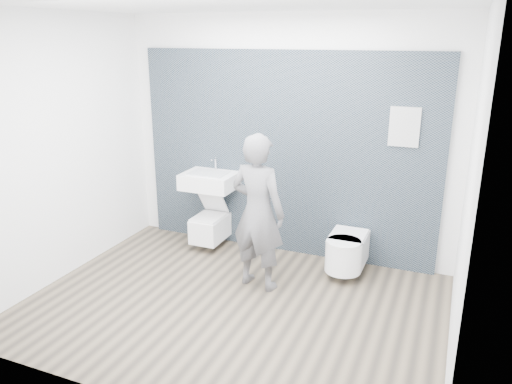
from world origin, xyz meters
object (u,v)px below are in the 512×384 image
at_px(toilet_square, 210,226).
at_px(toilet_rounded, 346,251).
at_px(washbasin, 209,180).
at_px(visitor, 258,212).

bearing_deg(toilet_square, toilet_rounded, -2.94).
xyz_separation_m(washbasin, toilet_square, (-0.00, -0.01, -0.59)).
bearing_deg(toilet_square, visitor, -37.02).
xyz_separation_m(toilet_square, visitor, (0.93, -0.70, 0.55)).
xyz_separation_m(toilet_square, toilet_rounded, (1.73, -0.09, -0.00)).
distance_m(washbasin, toilet_square, 0.59).
distance_m(toilet_square, visitor, 1.29).
distance_m(toilet_square, toilet_rounded, 1.74).
relative_size(toilet_rounded, visitor, 0.41).
relative_size(washbasin, visitor, 0.39).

